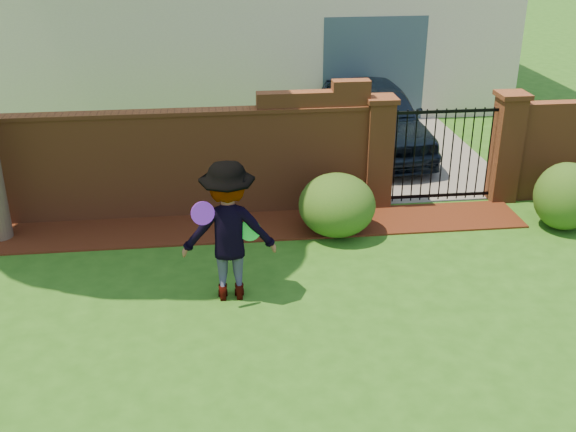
{
  "coord_description": "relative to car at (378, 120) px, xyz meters",
  "views": [
    {
      "loc": [
        -0.35,
        -6.53,
        4.65
      ],
      "look_at": [
        0.59,
        1.4,
        1.05
      ],
      "focal_mm": 42.94,
      "sensor_mm": 36.0,
      "label": 1
    }
  ],
  "objects": [
    {
      "name": "ground",
      "position": [
        -3.03,
        -6.59,
        -0.72
      ],
      "size": [
        80.0,
        80.0,
        0.01
      ],
      "primitive_type": "cube",
      "color": "#245615",
      "rests_on": "ground"
    },
    {
      "name": "mulch_bed",
      "position": [
        -3.98,
        -3.26,
        -0.7
      ],
      "size": [
        11.1,
        1.08,
        0.03
      ],
      "primitive_type": "cube",
      "color": "#39160A",
      "rests_on": "ground"
    },
    {
      "name": "brick_wall",
      "position": [
        -5.04,
        -2.59,
        0.21
      ],
      "size": [
        8.7,
        0.31,
        2.16
      ],
      "color": "brown",
      "rests_on": "ground"
    },
    {
      "name": "pillar_left",
      "position": [
        -0.63,
        -2.59,
        0.24
      ],
      "size": [
        0.5,
        0.5,
        1.88
      ],
      "color": "brown",
      "rests_on": "ground"
    },
    {
      "name": "pillar_right",
      "position": [
        1.57,
        -2.59,
        0.24
      ],
      "size": [
        0.5,
        0.5,
        1.88
      ],
      "color": "brown",
      "rests_on": "ground"
    },
    {
      "name": "iron_gate",
      "position": [
        0.47,
        -2.59,
        0.13
      ],
      "size": [
        1.78,
        0.03,
        1.6
      ],
      "color": "black",
      "rests_on": "ground"
    },
    {
      "name": "driveway",
      "position": [
        0.47,
        1.41,
        -0.71
      ],
      "size": [
        3.2,
        8.0,
        0.01
      ],
      "primitive_type": "cube",
      "color": "slate",
      "rests_on": "ground"
    },
    {
      "name": "car",
      "position": [
        0.0,
        0.0,
        0.0
      ],
      "size": [
        1.88,
        4.29,
        1.44
      ],
      "primitive_type": "imported",
      "rotation": [
        0.0,
        0.0,
        0.04
      ],
      "color": "black",
      "rests_on": "ground"
    },
    {
      "name": "shrub_left",
      "position": [
        -1.5,
        -3.63,
        -0.24
      ],
      "size": [
        1.18,
        1.18,
        0.97
      ],
      "primitive_type": "ellipsoid",
      "color": "#1D4715",
      "rests_on": "ground"
    },
    {
      "name": "shrub_middle",
      "position": [
        2.07,
        -3.84,
        -0.18
      ],
      "size": [
        0.98,
        0.98,
        1.07
      ],
      "primitive_type": "ellipsoid",
      "color": "#1D4715",
      "rests_on": "ground"
    },
    {
      "name": "man",
      "position": [
        -3.21,
        -5.34,
        0.21
      ],
      "size": [
        1.21,
        0.7,
        1.86
      ],
      "primitive_type": "imported",
      "rotation": [
        0.0,
        0.0,
        3.13
      ],
      "color": "gray",
      "rests_on": "ground"
    },
    {
      "name": "frisbee_purple",
      "position": [
        -3.51,
        -5.59,
        0.6
      ],
      "size": [
        0.3,
        0.15,
        0.29
      ],
      "primitive_type": "cylinder",
      "rotation": [
        1.36,
        0.0,
        0.25
      ],
      "color": "#7421D1",
      "rests_on": "man"
    },
    {
      "name": "frisbee_green",
      "position": [
        -2.95,
        -5.41,
        0.26
      ],
      "size": [
        0.28,
        0.08,
        0.28
      ],
      "primitive_type": "cylinder",
      "rotation": [
        1.43,
        0.0,
        0.05
      ],
      "color": "#1BD13E",
      "rests_on": "man"
    }
  ]
}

